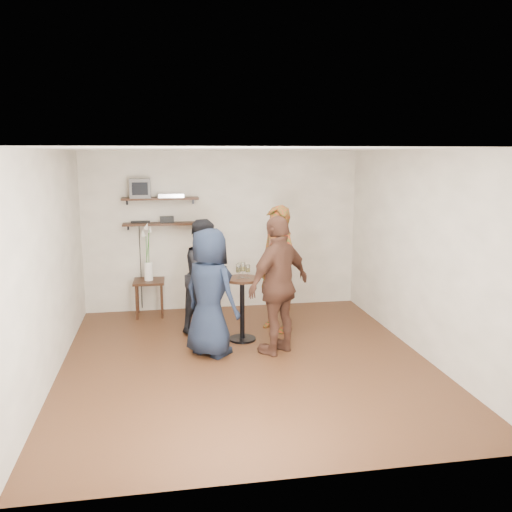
{
  "coord_description": "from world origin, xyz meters",
  "views": [
    {
      "loc": [
        -0.97,
        -6.3,
        2.55
      ],
      "look_at": [
        0.19,
        0.4,
        1.26
      ],
      "focal_mm": 38.0,
      "sensor_mm": 36.0,
      "label": 1
    }
  ],
  "objects_px": {
    "person_plaid": "(277,269)",
    "person_navy": "(210,293)",
    "person_dark": "(206,276)",
    "crt_monitor": "(140,188)",
    "dvd_deck": "(171,195)",
    "person_brown": "(279,285)",
    "side_table": "(149,286)",
    "radio": "(167,219)",
    "drinks_table": "(242,300)"
  },
  "relations": [
    {
      "from": "dvd_deck",
      "to": "person_plaid",
      "type": "bearing_deg",
      "value": -39.47
    },
    {
      "from": "dvd_deck",
      "to": "side_table",
      "type": "bearing_deg",
      "value": -155.7
    },
    {
      "from": "side_table",
      "to": "drinks_table",
      "type": "height_order",
      "value": "drinks_table"
    },
    {
      "from": "crt_monitor",
      "to": "dvd_deck",
      "type": "bearing_deg",
      "value": 0.0
    },
    {
      "from": "person_dark",
      "to": "person_brown",
      "type": "distance_m",
      "value": 1.35
    },
    {
      "from": "drinks_table",
      "to": "person_brown",
      "type": "bearing_deg",
      "value": -53.94
    },
    {
      "from": "person_dark",
      "to": "crt_monitor",
      "type": "bearing_deg",
      "value": 88.57
    },
    {
      "from": "dvd_deck",
      "to": "crt_monitor",
      "type": "bearing_deg",
      "value": 180.0
    },
    {
      "from": "person_dark",
      "to": "person_plaid",
      "type": "bearing_deg",
      "value": -49.82
    },
    {
      "from": "radio",
      "to": "drinks_table",
      "type": "height_order",
      "value": "radio"
    },
    {
      "from": "person_plaid",
      "to": "person_dark",
      "type": "height_order",
      "value": "person_plaid"
    },
    {
      "from": "person_plaid",
      "to": "person_navy",
      "type": "height_order",
      "value": "person_plaid"
    },
    {
      "from": "side_table",
      "to": "dvd_deck",
      "type": "bearing_deg",
      "value": 24.3
    },
    {
      "from": "crt_monitor",
      "to": "person_navy",
      "type": "xyz_separation_m",
      "value": [
        0.89,
        -2.04,
        -1.2
      ]
    },
    {
      "from": "crt_monitor",
      "to": "drinks_table",
      "type": "bearing_deg",
      "value": -48.85
    },
    {
      "from": "dvd_deck",
      "to": "radio",
      "type": "bearing_deg",
      "value": 180.0
    },
    {
      "from": "person_plaid",
      "to": "person_navy",
      "type": "relative_size",
      "value": 1.11
    },
    {
      "from": "dvd_deck",
      "to": "person_dark",
      "type": "height_order",
      "value": "dvd_deck"
    },
    {
      "from": "person_dark",
      "to": "person_navy",
      "type": "height_order",
      "value": "person_navy"
    },
    {
      "from": "drinks_table",
      "to": "person_brown",
      "type": "relative_size",
      "value": 0.49
    },
    {
      "from": "crt_monitor",
      "to": "dvd_deck",
      "type": "height_order",
      "value": "crt_monitor"
    },
    {
      "from": "crt_monitor",
      "to": "person_dark",
      "type": "xyz_separation_m",
      "value": [
        0.92,
        -1.07,
        -1.2
      ]
    },
    {
      "from": "person_brown",
      "to": "radio",
      "type": "bearing_deg",
      "value": -93.08
    },
    {
      "from": "radio",
      "to": "person_brown",
      "type": "distance_m",
      "value": 2.59
    },
    {
      "from": "crt_monitor",
      "to": "person_plaid",
      "type": "relative_size",
      "value": 0.18
    },
    {
      "from": "person_dark",
      "to": "person_brown",
      "type": "height_order",
      "value": "person_brown"
    },
    {
      "from": "crt_monitor",
      "to": "person_plaid",
      "type": "bearing_deg",
      "value": -31.93
    },
    {
      "from": "dvd_deck",
      "to": "person_brown",
      "type": "relative_size",
      "value": 0.22
    },
    {
      "from": "person_plaid",
      "to": "person_brown",
      "type": "distance_m",
      "value": 0.92
    },
    {
      "from": "person_navy",
      "to": "person_brown",
      "type": "bearing_deg",
      "value": -139.0
    },
    {
      "from": "dvd_deck",
      "to": "person_brown",
      "type": "xyz_separation_m",
      "value": [
        1.3,
        -2.11,
        -1.0
      ]
    },
    {
      "from": "crt_monitor",
      "to": "person_dark",
      "type": "distance_m",
      "value": 1.85
    },
    {
      "from": "radio",
      "to": "person_navy",
      "type": "distance_m",
      "value": 2.21
    },
    {
      "from": "side_table",
      "to": "person_navy",
      "type": "bearing_deg",
      "value": -66.64
    },
    {
      "from": "drinks_table",
      "to": "person_brown",
      "type": "distance_m",
      "value": 0.75
    },
    {
      "from": "dvd_deck",
      "to": "person_navy",
      "type": "relative_size",
      "value": 0.24
    },
    {
      "from": "crt_monitor",
      "to": "person_brown",
      "type": "height_order",
      "value": "crt_monitor"
    },
    {
      "from": "person_navy",
      "to": "person_brown",
      "type": "relative_size",
      "value": 0.92
    },
    {
      "from": "drinks_table",
      "to": "person_dark",
      "type": "height_order",
      "value": "person_dark"
    },
    {
      "from": "person_brown",
      "to": "person_plaid",
      "type": "bearing_deg",
      "value": -136.78
    },
    {
      "from": "side_table",
      "to": "crt_monitor",
      "type": "bearing_deg",
      "value": 115.7
    },
    {
      "from": "person_navy",
      "to": "person_brown",
      "type": "xyz_separation_m",
      "value": [
        0.88,
        -0.08,
        0.07
      ]
    },
    {
      "from": "radio",
      "to": "person_navy",
      "type": "relative_size",
      "value": 0.13
    },
    {
      "from": "radio",
      "to": "side_table",
      "type": "xyz_separation_m",
      "value": [
        -0.31,
        -0.18,
        -1.03
      ]
    },
    {
      "from": "person_plaid",
      "to": "person_dark",
      "type": "relative_size",
      "value": 1.11
    },
    {
      "from": "person_plaid",
      "to": "person_navy",
      "type": "xyz_separation_m",
      "value": [
        -1.05,
        -0.83,
        -0.09
      ]
    },
    {
      "from": "person_dark",
      "to": "person_navy",
      "type": "xyz_separation_m",
      "value": [
        -0.03,
        -0.97,
        0.0
      ]
    },
    {
      "from": "dvd_deck",
      "to": "drinks_table",
      "type": "distance_m",
      "value": 2.25
    },
    {
      "from": "side_table",
      "to": "person_dark",
      "type": "relative_size",
      "value": 0.35
    },
    {
      "from": "radio",
      "to": "side_table",
      "type": "bearing_deg",
      "value": -150.75
    }
  ]
}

